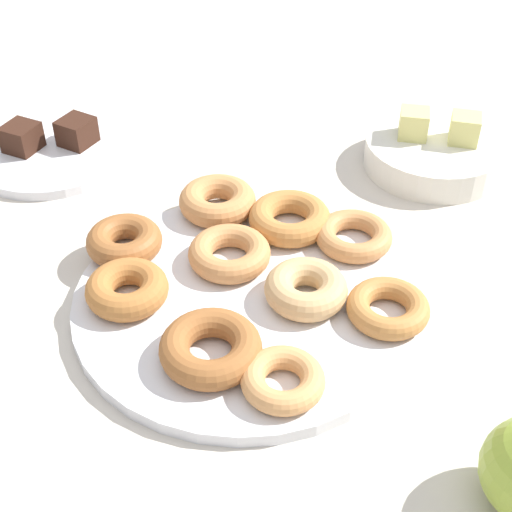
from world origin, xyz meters
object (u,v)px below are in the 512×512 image
Objects in this scene: melon_chunk_right at (465,129)px; brownie_far at (77,132)px; donut_6 at (283,380)px; donut_9 at (127,289)px; cake_plate at (52,152)px; donut_0 at (288,218)px; donut_3 at (124,241)px; donut_5 at (211,348)px; donut_1 at (354,236)px; donut_2 at (306,289)px; donut_4 at (217,201)px; donut_7 at (229,253)px; fruit_bowl at (433,154)px; brownie_near at (22,137)px; melon_chunk_left at (414,124)px; donut_plate at (244,301)px; donut_8 at (388,308)px.

brownie_far is at bearing -160.62° from melon_chunk_right.
donut_9 reaches higher than donut_6.
donut_6 reaches higher than cake_plate.
donut_0 is at bearing -10.89° from brownie_far.
donut_3 is 0.87× the size of donut_5.
donut_1 is 0.11m from donut_2.
donut_3 is 0.92× the size of donut_4.
fruit_bowl is (0.15, 0.30, -0.01)m from donut_7.
donut_6 is (0.01, -0.22, -0.00)m from donut_1.
donut_4 reaches higher than donut_5.
donut_1 is 1.12× the size of donut_6.
brownie_near reaches higher than donut_7.
brownie_far is at bearing 145.26° from donut_6.
donut_5 is 0.44m from brownie_far.
donut_0 is 0.25m from fruit_bowl.
melon_chunk_left reaches higher than donut_1.
donut_1 is 1.99× the size of brownie_far.
donut_5 is at bearing -33.73° from donut_3.
donut_5 is 1.14× the size of donut_9.
brownie_near is (-0.47, 0.24, 0.01)m from donut_6.
donut_0 is 1.11× the size of donut_2.
melon_chunk_right is (0.23, 0.23, 0.03)m from donut_4.
donut_6 is at bearing -94.38° from fruit_bowl.
donut_3 is (-0.15, 0.01, 0.02)m from donut_plate.
donut_2 is 0.08m from donut_8.
donut_4 is at bearing 158.22° from donut_8.
donut_3 is 0.98× the size of donut_9.
donut_0 is 2.19× the size of brownie_near.
donut_plate is 0.38m from brownie_far.
donut_5 is 2.65× the size of melon_chunk_right.
donut_0 is 2.19× the size of brownie_far.
melon_chunk_left is (0.19, 0.39, 0.03)m from donut_9.
donut_8 is (0.29, 0.02, -0.00)m from donut_3.
donut_2 is 1.11× the size of donut_6.
melon_chunk_right is at bearing 57.22° from donut_0.
donut_6 is 0.36× the size of cake_plate.
donut_2 is at bearing 1.68° from donut_3.
fruit_bowl is at bearing 79.61° from donut_1.
donut_3 reaches higher than donut_1.
donut_5 is (0.01, -0.09, 0.02)m from donut_plate.
donut_2 reaches higher than donut_8.
donut_6 is at bearing -13.52° from donut_9.
cake_plate is at bearing 155.53° from donut_plate.
donut_7 is at bearing -120.23° from melon_chunk_right.
donut_9 is 2.33× the size of melon_chunk_right.
brownie_near is at bearing 175.27° from donut_4.
donut_2 is 1.98× the size of brownie_near.
donut_4 reaches higher than donut_0.
donut_5 is at bearing -87.51° from donut_0.
donut_4 is (-0.09, -0.00, 0.00)m from donut_0.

